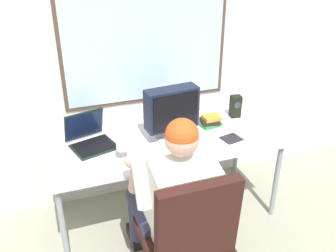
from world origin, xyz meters
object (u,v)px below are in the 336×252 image
object	(u,v)px
desk	(165,144)
cd_case	(231,139)
laptop	(89,137)
desk_speaker	(235,106)
wine_glass	(122,146)
crt_monitor	(172,110)
book_stack	(210,121)
office_chair	(189,234)
person_seated	(173,195)

from	to	relation	value
desk	cd_case	size ratio (longest dim) A/B	11.04
laptop	desk_speaker	distance (m)	1.26
desk	wine_glass	xyz separation A→B (m)	(-0.37, -0.17, 0.15)
crt_monitor	book_stack	distance (m)	0.43
desk_speaker	book_stack	xyz separation A→B (m)	(-0.27, -0.08, -0.06)
desk	crt_monitor	size ratio (longest dim) A/B	4.38
book_stack	cd_case	xyz separation A→B (m)	(0.06, -0.26, -0.04)
crt_monitor	laptop	world-z (taller)	crt_monitor
laptop	office_chair	bearing A→B (deg)	-68.29
laptop	crt_monitor	bearing A→B (deg)	-10.07
person_seated	cd_case	distance (m)	0.78
person_seated	crt_monitor	bearing A→B (deg)	70.59
book_stack	cd_case	size ratio (longest dim) A/B	1.13
crt_monitor	cd_case	distance (m)	0.52
office_chair	cd_case	xyz separation A→B (m)	(0.64, 0.71, 0.14)
office_chair	crt_monitor	world-z (taller)	crt_monitor
person_seated	cd_case	size ratio (longest dim) A/B	7.68
wine_glass	cd_case	bearing A→B (deg)	-0.37
desk	desk_speaker	world-z (taller)	desk_speaker
crt_monitor	book_stack	xyz separation A→B (m)	(0.37, 0.09, -0.20)
office_chair	person_seated	xyz separation A→B (m)	(-0.00, 0.27, 0.08)
laptop	desk_speaker	bearing A→B (deg)	2.76
book_stack	person_seated	bearing A→B (deg)	-129.95
person_seated	laptop	xyz separation A→B (m)	(-0.40, 0.72, 0.12)
desk_speaker	wine_glass	bearing A→B (deg)	-162.23
crt_monitor	book_stack	size ratio (longest dim) A/B	2.22
desk	person_seated	size ratio (longest dim) A/B	1.44
desk	book_stack	distance (m)	0.45
office_chair	book_stack	size ratio (longest dim) A/B	5.47
desk	office_chair	world-z (taller)	office_chair
person_seated	desk_speaker	size ratio (longest dim) A/B	6.60
book_stack	wine_glass	bearing A→B (deg)	-162.02
desk_speaker	book_stack	distance (m)	0.29
book_stack	laptop	bearing A→B (deg)	178.63
crt_monitor	laptop	distance (m)	0.65
laptop	desk_speaker	xyz separation A→B (m)	(1.26, 0.06, 0.03)
wine_glass	laptop	bearing A→B (deg)	123.21
person_seated	laptop	size ratio (longest dim) A/B	3.30
office_chair	crt_monitor	xyz separation A→B (m)	(0.22, 0.89, 0.37)
cd_case	laptop	bearing A→B (deg)	164.49
office_chair	desk_speaker	size ratio (longest dim) A/B	5.33
crt_monitor	wine_glass	xyz separation A→B (m)	(-0.43, -0.17, -0.13)
office_chair	wine_glass	distance (m)	0.78
wine_glass	desk_speaker	size ratio (longest dim) A/B	0.75
office_chair	wine_glass	bearing A→B (deg)	106.53
desk	office_chair	bearing A→B (deg)	-100.16
office_chair	wine_glass	world-z (taller)	office_chair
wine_glass	book_stack	distance (m)	0.84
book_stack	office_chair	bearing A→B (deg)	-121.02
desk_speaker	office_chair	bearing A→B (deg)	-129.06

